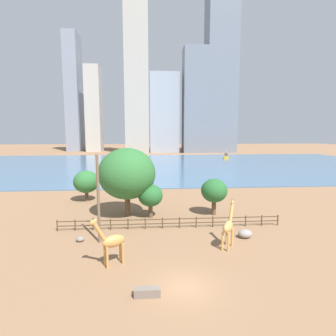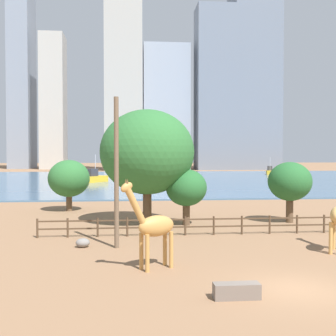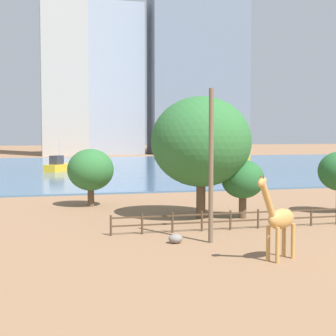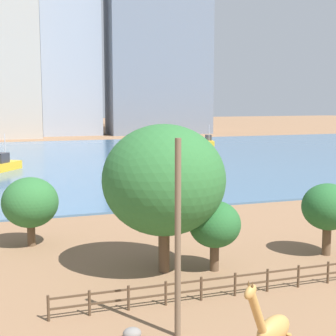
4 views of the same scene
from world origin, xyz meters
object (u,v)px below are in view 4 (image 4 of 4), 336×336
at_px(giraffe_companion, 271,331).
at_px(tree_center_broad, 215,225).
at_px(boat_ferry, 209,142).
at_px(tree_left_large, 328,207).
at_px(boulder_by_pole, 132,334).
at_px(tree_right_tall, 30,203).
at_px(boat_sailboat, 4,164).
at_px(utility_pole, 178,240).
at_px(tree_left_small, 164,180).

distance_m(giraffe_companion, tree_center_broad, 13.07).
xyz_separation_m(giraffe_companion, boat_ferry, (37.80, 92.98, -1.12)).
relative_size(giraffe_companion, tree_left_large, 0.89).
bearing_deg(boulder_by_pole, tree_right_tall, 100.56).
xyz_separation_m(tree_center_broad, boat_sailboat, (-11.36, 50.63, -1.83)).
xyz_separation_m(boulder_by_pole, boat_sailboat, (-4.06, 58.01, 0.84)).
bearing_deg(tree_center_broad, utility_pole, -124.25).
xyz_separation_m(tree_center_broad, tree_right_tall, (-10.43, 9.40, 0.27)).
relative_size(utility_pole, tree_left_large, 1.81).
xyz_separation_m(tree_left_small, boat_sailboat, (-8.30, 49.84, -4.67)).
height_order(boulder_by_pole, boat_sailboat, boat_sailboat).
bearing_deg(boat_sailboat, utility_pole, -139.35).
xyz_separation_m(tree_right_tall, tree_left_small, (7.37, -8.60, 2.57)).
xyz_separation_m(boulder_by_pole, tree_center_broad, (7.30, 7.37, 2.66)).
height_order(tree_right_tall, tree_left_small, tree_left_small).
height_order(giraffe_companion, tree_left_small, tree_left_small).
bearing_deg(tree_left_large, boulder_by_pole, -153.73).
bearing_deg(utility_pole, tree_left_small, 75.52).
height_order(boulder_by_pole, tree_right_tall, tree_right_tall).
bearing_deg(tree_left_small, boat_sailboat, 99.45).
bearing_deg(boulder_by_pole, utility_pole, -9.69).
height_order(boat_ferry, boat_sailboat, boat_sailboat).
relative_size(giraffe_companion, boat_ferry, 0.81).
bearing_deg(tree_left_large, boat_ferry, 72.10).
xyz_separation_m(giraffe_companion, boulder_by_pole, (-3.95, 5.23, -1.84)).
distance_m(tree_center_broad, tree_right_tall, 14.04).
bearing_deg(tree_left_large, utility_pole, -149.42).
bearing_deg(boat_ferry, tree_left_large, -3.03).
height_order(tree_center_broad, tree_left_small, tree_left_small).
xyz_separation_m(giraffe_companion, tree_right_tall, (-7.08, 22.00, 1.10)).
height_order(utility_pole, tree_left_large, utility_pole).
bearing_deg(tree_right_tall, giraffe_companion, -72.17).
xyz_separation_m(giraffe_companion, tree_left_large, (11.99, 13.10, 1.23)).
bearing_deg(utility_pole, boulder_by_pole, 170.31).
bearing_deg(boat_sailboat, tree_center_broad, -132.67).
bearing_deg(giraffe_companion, tree_right_tall, -101.37).
distance_m(tree_center_broad, tree_left_small, 4.25).
bearing_deg(tree_right_tall, utility_pole, -73.21).
bearing_deg(tree_left_large, tree_left_small, 178.50).
xyz_separation_m(tree_center_broad, tree_left_small, (-3.06, 0.80, 2.84)).
bearing_deg(tree_center_broad, giraffe_companion, -104.88).
xyz_separation_m(boulder_by_pole, tree_left_small, (4.24, 8.17, 5.51)).
bearing_deg(boat_ferry, boat_sailboat, -42.13).
xyz_separation_m(giraffe_companion, tree_left_small, (0.29, 13.40, 3.67)).
relative_size(utility_pole, tree_center_broad, 2.03).
distance_m(boulder_by_pole, tree_left_small, 10.73).
bearing_deg(boat_ferry, giraffe_companion, -7.25).
bearing_deg(boat_sailboat, giraffe_companion, -138.09).
bearing_deg(tree_right_tall, boulder_by_pole, -79.44).
bearing_deg(tree_left_small, tree_left_large, -1.50).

